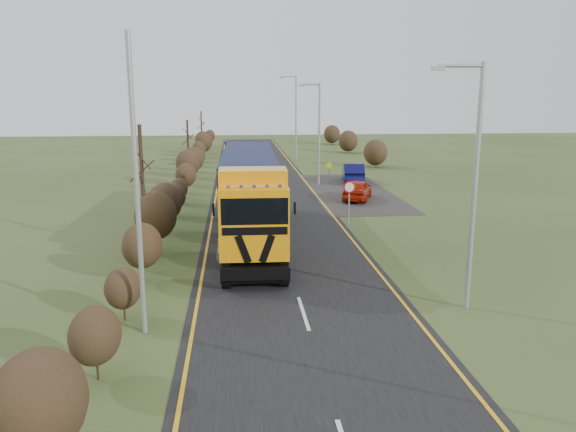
{
  "coord_description": "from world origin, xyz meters",
  "views": [
    {
      "loc": [
        -2.23,
        -22.01,
        7.44
      ],
      "look_at": [
        0.03,
        2.01,
        2.13
      ],
      "focal_mm": 35.0,
      "sensor_mm": 36.0,
      "label": 1
    }
  ],
  "objects_px": {
    "lorry": "(249,191)",
    "speed_sign": "(349,194)",
    "streetlight_near": "(473,178)",
    "car_red_hatchback": "(357,190)",
    "car_blue_sedan": "(353,173)"
  },
  "relations": [
    {
      "from": "lorry",
      "to": "speed_sign",
      "type": "distance_m",
      "value": 6.42
    },
    {
      "from": "streetlight_near",
      "to": "speed_sign",
      "type": "distance_m",
      "value": 13.39
    },
    {
      "from": "streetlight_near",
      "to": "speed_sign",
      "type": "height_order",
      "value": "streetlight_near"
    },
    {
      "from": "car_blue_sedan",
      "to": "speed_sign",
      "type": "height_order",
      "value": "speed_sign"
    },
    {
      "from": "lorry",
      "to": "speed_sign",
      "type": "xyz_separation_m",
      "value": [
        5.75,
        2.76,
        -0.75
      ]
    },
    {
      "from": "streetlight_near",
      "to": "car_red_hatchback",
      "type": "bearing_deg",
      "value": 88.21
    },
    {
      "from": "car_red_hatchback",
      "to": "speed_sign",
      "type": "bearing_deg",
      "value": 94.42
    },
    {
      "from": "speed_sign",
      "to": "lorry",
      "type": "bearing_deg",
      "value": -154.38
    },
    {
      "from": "lorry",
      "to": "speed_sign",
      "type": "relative_size",
      "value": 6.37
    },
    {
      "from": "lorry",
      "to": "streetlight_near",
      "type": "xyz_separation_m",
      "value": [
        7.25,
        -10.25,
        2.06
      ]
    },
    {
      "from": "streetlight_near",
      "to": "lorry",
      "type": "bearing_deg",
      "value": 125.29
    },
    {
      "from": "lorry",
      "to": "car_blue_sedan",
      "type": "xyz_separation_m",
      "value": [
        9.27,
        18.32,
        -1.77
      ]
    },
    {
      "from": "car_red_hatchback",
      "to": "speed_sign",
      "type": "relative_size",
      "value": 1.67
    },
    {
      "from": "car_blue_sedan",
      "to": "streetlight_near",
      "type": "height_order",
      "value": "streetlight_near"
    },
    {
      "from": "lorry",
      "to": "streetlight_near",
      "type": "bearing_deg",
      "value": -53.57
    }
  ]
}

